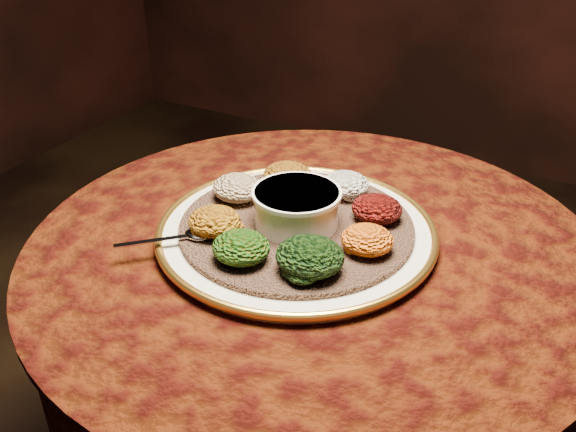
% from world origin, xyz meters
% --- Properties ---
extents(table, '(0.96, 0.96, 0.73)m').
position_xyz_m(table, '(0.00, 0.00, 0.55)').
color(table, black).
rests_on(table, ground).
extents(platter, '(0.50, 0.50, 0.02)m').
position_xyz_m(platter, '(-0.03, -0.00, 0.75)').
color(platter, white).
rests_on(platter, table).
extents(injera, '(0.42, 0.42, 0.01)m').
position_xyz_m(injera, '(-0.03, -0.00, 0.76)').
color(injera, brown).
rests_on(injera, platter).
extents(stew_bowl, '(0.15, 0.15, 0.06)m').
position_xyz_m(stew_bowl, '(-0.03, -0.00, 0.80)').
color(stew_bowl, white).
rests_on(stew_bowl, injera).
extents(spoon, '(0.12, 0.11, 0.01)m').
position_xyz_m(spoon, '(-0.16, -0.12, 0.77)').
color(spoon, silver).
rests_on(spoon, injera).
extents(portion_ayib, '(0.09, 0.08, 0.04)m').
position_xyz_m(portion_ayib, '(-0.00, 0.13, 0.78)').
color(portion_ayib, silver).
rests_on(portion_ayib, injera).
extents(portion_kitfo, '(0.09, 0.08, 0.04)m').
position_xyz_m(portion_kitfo, '(0.08, 0.07, 0.78)').
color(portion_kitfo, black).
rests_on(portion_kitfo, injera).
extents(portion_tikil, '(0.08, 0.08, 0.04)m').
position_xyz_m(portion_tikil, '(0.10, -0.02, 0.78)').
color(portion_tikil, '#AA700E').
rests_on(portion_tikil, injera).
extents(portion_gomen, '(0.10, 0.10, 0.05)m').
position_xyz_m(portion_gomen, '(0.05, -0.11, 0.79)').
color(portion_gomen, black).
rests_on(portion_gomen, injera).
extents(portion_mixveg, '(0.09, 0.08, 0.04)m').
position_xyz_m(portion_mixveg, '(-0.06, -0.14, 0.78)').
color(portion_mixveg, '#913909').
rests_on(portion_mixveg, injera).
extents(portion_kik, '(0.09, 0.08, 0.04)m').
position_xyz_m(portion_kik, '(-0.14, -0.09, 0.78)').
color(portion_kik, '#AB6C0F').
rests_on(portion_kik, injera).
extents(portion_timatim, '(0.09, 0.09, 0.04)m').
position_xyz_m(portion_timatim, '(-0.16, 0.03, 0.78)').
color(portion_timatim, maroon).
rests_on(portion_timatim, injera).
extents(portion_shiro, '(0.09, 0.09, 0.04)m').
position_xyz_m(portion_shiro, '(-0.11, 0.11, 0.78)').
color(portion_shiro, '#8A5310').
rests_on(portion_shiro, injera).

